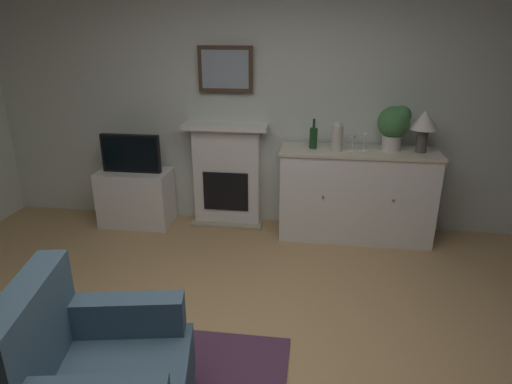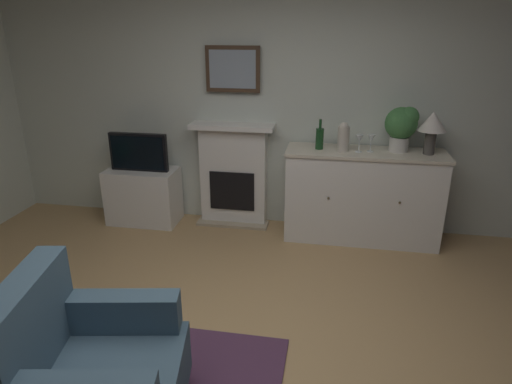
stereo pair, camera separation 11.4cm
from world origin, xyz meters
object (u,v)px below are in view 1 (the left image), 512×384
vase_decorative (337,136)px  tv_set (131,154)px  table_lamp (424,123)px  potted_plant_small (395,124)px  wine_glass_left (353,139)px  tv_cabinet (136,197)px  armchair (94,379)px  framed_picture (225,69)px  wine_bottle (313,137)px  wine_glass_center (364,138)px  sideboard_cabinet (356,194)px  fireplace_unit (227,175)px

vase_decorative → tv_set: size_ratio=0.45×
tv_set → vase_decorative: bearing=-1.1°
table_lamp → potted_plant_small: size_ratio=0.93×
wine_glass_left → tv_cabinet: wine_glass_left is taller
tv_set → potted_plant_small: 2.66m
tv_cabinet → tv_set: (-0.00, -0.02, 0.50)m
armchair → tv_set: bearing=108.0°
vase_decorative → armchair: vase_decorative is taller
framed_picture → vase_decorative: 1.29m
wine_glass_left → tv_cabinet: size_ratio=0.22×
armchair → wine_bottle: bearing=68.7°
wine_glass_left → wine_glass_center: same height
wine_glass_left → tv_set: (-2.25, 0.04, -0.24)m
tv_set → sideboard_cabinet: bearing=0.2°
potted_plant_small → framed_picture: bearing=173.9°
tv_set → wine_bottle: bearing=0.4°
fireplace_unit → vase_decorative: size_ratio=3.91×
wine_bottle → tv_set: 1.89m
framed_picture → wine_glass_left: framed_picture is taller
wine_bottle → wine_glass_center: wine_bottle is taller
wine_glass_left → wine_glass_center: bearing=17.7°
wine_glass_left → armchair: bearing=-118.5°
vase_decorative → sideboard_cabinet: bearing=12.6°
wine_glass_left → potted_plant_small: size_ratio=0.38×
framed_picture → armchair: (-0.13, -2.84, -1.25)m
vase_decorative → tv_set: 2.11m
vase_decorative → tv_cabinet: 2.23m
table_lamp → wine_glass_center: (-0.53, -0.01, -0.16)m
tv_set → armchair: 2.78m
fireplace_unit → wine_glass_left: (1.27, -0.22, 0.49)m
tv_cabinet → potted_plant_small: potted_plant_small is taller
table_lamp → potted_plant_small: 0.26m
wine_bottle → tv_set: size_ratio=0.47×
wine_glass_center → wine_glass_left: bearing=-162.3°
wine_glass_left → potted_plant_small: 0.42m
fireplace_unit → table_lamp: (1.91, -0.18, 0.65)m
wine_glass_center → armchair: wine_glass_center is taller
framed_picture → potted_plant_small: bearing=-6.1°
framed_picture → wine_bottle: framed_picture is taller
sideboard_cabinet → wine_bottle: bearing=179.2°
wine_glass_center → framed_picture: bearing=170.4°
framed_picture → wine_bottle: (0.90, -0.22, -0.61)m
wine_bottle → vase_decorative: 0.23m
fireplace_unit → framed_picture: (-0.00, 0.05, 1.09)m
sideboard_cabinet → tv_cabinet: sideboard_cabinet is taller
tv_cabinet → table_lamp: bearing=-0.3°
wine_bottle → wine_glass_center: 0.48m
wine_bottle → tv_cabinet: 2.01m
vase_decorative → potted_plant_small: (0.53, 0.10, 0.12)m
wine_bottle → tv_cabinet: bearing=179.7°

